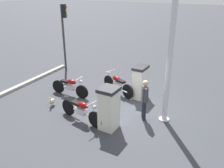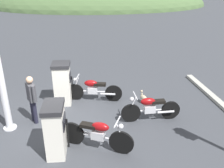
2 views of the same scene
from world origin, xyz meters
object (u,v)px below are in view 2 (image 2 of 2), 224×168
at_px(fuel_pump_near, 55,130).
at_px(attendant_person, 32,97).
at_px(wandering_duck, 143,98).
at_px(motorcycle_extra, 150,108).
at_px(fuel_pump_far, 62,83).
at_px(motorcycle_near_pump, 97,134).
at_px(motorcycle_far_pump, 93,89).

height_order(fuel_pump_near, attendant_person, attendant_person).
xyz_separation_m(attendant_person, wandering_duck, (3.79, 0.84, -0.68)).
relative_size(motorcycle_extra, wandering_duck, 4.22).
relative_size(fuel_pump_far, motorcycle_near_pump, 0.81).
bearing_deg(fuel_pump_far, motorcycle_extra, -28.26).
xyz_separation_m(fuel_pump_near, motorcycle_extra, (2.86, 1.33, -0.30)).
height_order(motorcycle_extra, attendant_person, attendant_person).
bearing_deg(wandering_duck, motorcycle_far_pump, 166.88).
bearing_deg(motorcycle_near_pump, motorcycle_extra, 34.91).
bearing_deg(motorcycle_extra, wandering_duck, 86.65).
height_order(motorcycle_near_pump, motorcycle_far_pump, motorcycle_near_pump).
xyz_separation_m(fuel_pump_far, motorcycle_near_pump, (1.08, -2.78, -0.32)).
distance_m(attendant_person, wandering_duck, 3.94).
bearing_deg(fuel_pump_far, motorcycle_near_pump, -68.83).
bearing_deg(fuel_pump_near, motorcycle_far_pump, 69.39).
distance_m(fuel_pump_near, wandering_duck, 3.90).
relative_size(attendant_person, wandering_duck, 3.42).
bearing_deg(motorcycle_near_pump, fuel_pump_far, 111.17).
distance_m(motorcycle_extra, wandering_duck, 1.21).
height_order(attendant_person, wandering_duck, attendant_person).
relative_size(fuel_pump_far, attendant_person, 0.99).
bearing_deg(motorcycle_far_pump, attendant_person, -147.20).
bearing_deg(attendant_person, fuel_pump_near, -62.99).
bearing_deg(fuel_pump_far, motorcycle_far_pump, 3.92).
distance_m(motorcycle_near_pump, motorcycle_extra, 2.18).
bearing_deg(motorcycle_extra, motorcycle_far_pump, 137.41).
bearing_deg(fuel_pump_near, motorcycle_extra, 24.87).
xyz_separation_m(fuel_pump_near, wandering_duck, (2.93, 2.52, -0.53)).
height_order(fuel_pump_near, fuel_pump_far, fuel_pump_far).
bearing_deg(wandering_duck, fuel_pump_far, 173.19).
distance_m(motorcycle_far_pump, motorcycle_extra, 2.39).
relative_size(fuel_pump_far, motorcycle_extra, 0.80).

